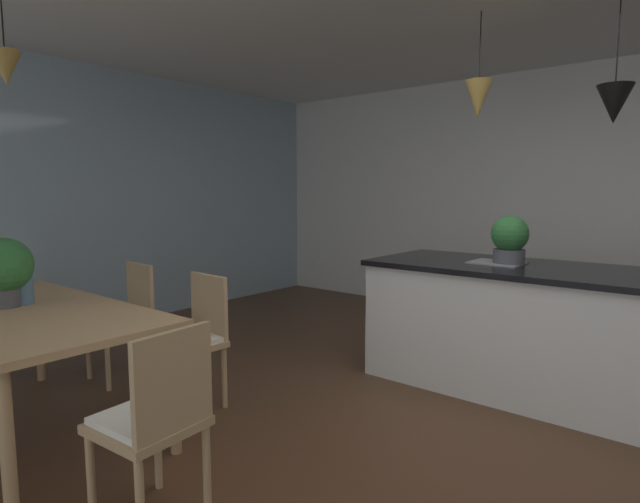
% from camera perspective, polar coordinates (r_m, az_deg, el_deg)
% --- Properties ---
extents(ground_plane, '(10.00, 8.40, 0.04)m').
position_cam_1_polar(ground_plane, '(3.11, 14.79, -21.12)').
color(ground_plane, '#4C301E').
extents(wall_back_kitchen, '(10.00, 0.12, 2.70)m').
position_cam_1_polar(wall_back_kitchen, '(5.89, 28.59, 5.19)').
color(wall_back_kitchen, white).
rests_on(wall_back_kitchen, ground_plane).
extents(window_wall_left_glazing, '(0.06, 8.40, 2.70)m').
position_cam_1_polar(window_wall_left_glazing, '(5.75, -24.76, 5.37)').
color(window_wall_left_glazing, '#9EB7C6').
rests_on(window_wall_left_glazing, ground_plane).
extents(dining_table, '(1.87, 0.98, 0.74)m').
position_cam_1_polar(dining_table, '(3.43, -30.12, -6.72)').
color(dining_table, tan).
rests_on(dining_table, ground_plane).
extents(chair_kitchen_end, '(0.43, 0.43, 0.87)m').
position_cam_1_polar(chair_kitchen_end, '(2.37, -17.93, -17.22)').
color(chair_kitchen_end, tan).
rests_on(chair_kitchen_end, ground_plane).
extents(chair_far_right, '(0.42, 0.42, 0.87)m').
position_cam_1_polar(chair_far_right, '(3.51, -13.97, -9.16)').
color(chair_far_right, tan).
rests_on(chair_far_right, ground_plane).
extents(chair_far_left, '(0.43, 0.43, 0.87)m').
position_cam_1_polar(chair_far_left, '(4.20, -20.93, -6.79)').
color(chair_far_left, tan).
rests_on(chair_far_left, ground_plane).
extents(kitchen_island, '(2.25, 0.97, 0.91)m').
position_cam_1_polar(kitchen_island, '(3.95, 22.36, -7.87)').
color(kitchen_island, silver).
rests_on(kitchen_island, ground_plane).
extents(pendant_over_table, '(0.17, 0.17, 0.68)m').
position_cam_1_polar(pendant_over_table, '(3.55, -31.65, 17.06)').
color(pendant_over_table, black).
extents(pendant_over_island_main, '(0.19, 0.19, 0.75)m').
position_cam_1_polar(pendant_over_island_main, '(4.04, 17.23, 15.94)').
color(pendant_over_island_main, black).
extents(pendant_over_island_aux, '(0.22, 0.22, 0.86)m').
position_cam_1_polar(pendant_over_island_aux, '(3.77, 29.98, 14.07)').
color(pendant_over_island_aux, black).
extents(potted_plant_on_island, '(0.26, 0.26, 0.35)m').
position_cam_1_polar(potted_plant_on_island, '(3.90, 20.39, 1.29)').
color(potted_plant_on_island, '#4C4C51').
rests_on(potted_plant_on_island, kitchen_island).
extents(potted_plant_on_table, '(0.32, 0.32, 0.41)m').
position_cam_1_polar(potted_plant_on_table, '(3.52, -31.82, -1.54)').
color(potted_plant_on_table, '#4C4C51').
rests_on(potted_plant_on_table, dining_table).
extents(vase_on_dining_table, '(0.12, 0.12, 0.21)m').
position_cam_1_polar(vase_on_dining_table, '(3.58, -30.27, -3.42)').
color(vase_on_dining_table, slate).
rests_on(vase_on_dining_table, dining_table).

